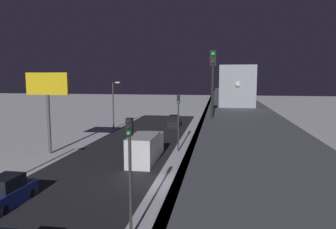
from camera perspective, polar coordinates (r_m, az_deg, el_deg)
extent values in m
plane|color=white|center=(25.91, -3.12, -12.26)|extent=(240.00, 240.00, 0.00)
cube|color=#28282D|center=(27.49, -14.24, -11.33)|extent=(11.00, 86.71, 0.01)
cube|color=slate|center=(24.13, 12.52, -0.15)|extent=(5.00, 86.71, 0.80)
cube|color=#38383D|center=(24.10, 6.86, -0.04)|extent=(0.24, 84.98, 0.80)
cylinder|color=slate|center=(60.35, 10.48, 1.18)|extent=(1.40, 1.40, 5.21)
cylinder|color=slate|center=(45.99, 10.88, -0.59)|extent=(1.40, 1.40, 5.21)
cylinder|color=slate|center=(31.72, 11.63, -3.96)|extent=(1.40, 1.40, 5.21)
cylinder|color=slate|center=(17.76, 13.63, -12.70)|extent=(1.40, 1.40, 5.21)
cube|color=#999EA8|center=(34.57, 11.60, 5.45)|extent=(2.90, 18.00, 3.40)
cube|color=black|center=(34.57, 11.61, 6.12)|extent=(2.94, 16.20, 0.90)
cube|color=#999EA8|center=(53.16, 10.77, 5.93)|extent=(2.90, 18.00, 3.40)
cube|color=black|center=(53.15, 10.78, 6.37)|extent=(2.94, 16.20, 0.90)
cube|color=#999EA8|center=(71.75, 10.36, 6.16)|extent=(2.90, 18.00, 3.40)
cube|color=black|center=(71.75, 10.37, 6.49)|extent=(2.94, 16.20, 0.90)
sphere|color=white|center=(25.53, 12.45, 5.34)|extent=(0.44, 0.44, 0.44)
cylinder|color=black|center=(18.99, 8.00, 4.14)|extent=(0.16, 0.16, 3.20)
cube|color=black|center=(18.99, 8.10, 10.02)|extent=(0.36, 0.28, 0.90)
sphere|color=#19F23F|center=(18.85, 8.10, 10.75)|extent=(0.22, 0.22, 0.22)
sphere|color=#333333|center=(18.82, 8.08, 9.35)|extent=(0.22, 0.22, 0.22)
cube|color=navy|center=(24.15, -27.06, -13.10)|extent=(1.80, 4.62, 1.10)
cube|color=black|center=(23.85, -27.19, -10.87)|extent=(1.58, 2.22, 0.87)
cylinder|color=black|center=(22.68, -27.42, -15.05)|extent=(0.20, 0.64, 0.64)
cylinder|color=black|center=(24.87, -23.41, -12.90)|extent=(0.20, 0.64, 0.64)
cylinder|color=black|center=(25.80, -26.69, -12.35)|extent=(0.20, 0.64, 0.64)
cube|color=black|center=(53.45, 1.12, -1.65)|extent=(1.80, 4.10, 1.10)
cube|color=black|center=(53.31, 1.13, -0.60)|extent=(1.58, 1.97, 0.87)
cube|color=silver|center=(34.74, -2.98, -5.24)|extent=(2.30, 2.20, 2.40)
cube|color=silver|center=(31.09, -4.46, -6.33)|extent=(2.40, 5.00, 2.80)
cylinder|color=#2D2D2D|center=(17.03, -6.80, -12.90)|extent=(0.16, 0.16, 5.50)
cube|color=black|center=(16.23, -6.96, -2.20)|extent=(0.32, 0.32, 0.90)
sphere|color=black|center=(16.01, -7.15, -1.24)|extent=(0.20, 0.20, 0.20)
sphere|color=black|center=(16.06, -7.13, -2.30)|extent=(0.20, 0.20, 0.20)
sphere|color=#19E53F|center=(16.11, -7.12, -3.36)|extent=(0.20, 0.20, 0.20)
cylinder|color=#2D2D2D|center=(35.83, 1.87, -2.34)|extent=(0.16, 0.16, 5.50)
cube|color=black|center=(35.46, 1.89, 2.77)|extent=(0.32, 0.32, 0.90)
sphere|color=black|center=(35.26, 1.85, 3.24)|extent=(0.20, 0.20, 0.20)
sphere|color=black|center=(35.28, 1.85, 2.75)|extent=(0.20, 0.20, 0.20)
sphere|color=#19E53F|center=(35.30, 1.85, 2.26)|extent=(0.20, 0.20, 0.20)
cylinder|color=#4C4C51|center=(37.11, -20.65, -1.68)|extent=(0.36, 0.36, 6.50)
cube|color=yellow|center=(36.75, -20.94, 5.20)|extent=(4.80, 0.30, 2.40)
cylinder|color=#38383D|center=(51.95, -9.84, 1.55)|extent=(0.20, 0.20, 7.50)
ellipsoid|color=#F4E5B2|center=(51.49, -9.08, 5.70)|extent=(0.90, 0.44, 0.30)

